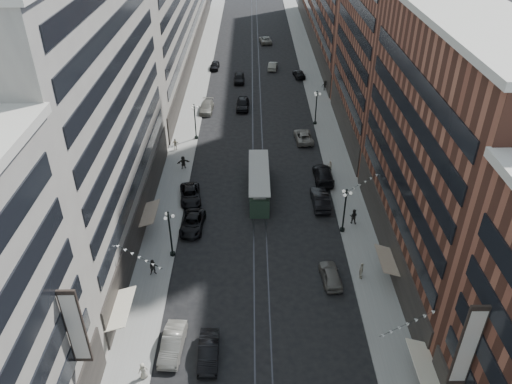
{
  "coord_description": "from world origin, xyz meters",
  "views": [
    {
      "loc": [
        -0.84,
        -12.36,
        34.03
      ],
      "look_at": [
        -0.43,
        32.55,
        5.0
      ],
      "focal_mm": 35.0,
      "sensor_mm": 36.0,
      "label": 1
    }
  ],
  "objects_px": {
    "lamppost_sw_far": "(170,232)",
    "car_1": "(173,343)",
    "car_extra_2": "(265,40)",
    "pedestrian_4": "(361,271)",
    "streetcar": "(259,183)",
    "pedestrian_5": "(183,162)",
    "car_14": "(273,66)",
    "car_extra_0": "(323,174)",
    "car_5": "(209,352)",
    "car_10": "(320,199)",
    "car_extra_1": "(239,78)",
    "car_12": "(299,74)",
    "pedestrian_6": "(175,144)",
    "pedestrian_7": "(353,216)",
    "pedestrian_9": "(325,85)",
    "lamppost_se_mid": "(316,106)",
    "car_4": "(331,275)",
    "car_8": "(207,107)",
    "car_9": "(215,66)",
    "pedestrian_2": "(154,267)",
    "car_2": "(193,223)",
    "car_7": "(190,195)",
    "pedestrian_1": "(143,371)",
    "pedestrian_8": "(330,166)",
    "lamppost_sw_mid": "(195,120)",
    "car_13": "(243,104)",
    "car_11": "(303,136)"
  },
  "relations": [
    {
      "from": "car_4",
      "to": "car_extra_1",
      "type": "distance_m",
      "value": 55.74
    },
    {
      "from": "pedestrian_2",
      "to": "pedestrian_6",
      "type": "relative_size",
      "value": 1.02
    },
    {
      "from": "car_5",
      "to": "car_10",
      "type": "relative_size",
      "value": 0.87
    },
    {
      "from": "car_14",
      "to": "car_extra_0",
      "type": "height_order",
      "value": "car_extra_0"
    },
    {
      "from": "car_5",
      "to": "car_14",
      "type": "height_order",
      "value": "same"
    },
    {
      "from": "car_2",
      "to": "pedestrian_8",
      "type": "distance_m",
      "value": 21.01
    },
    {
      "from": "lamppost_se_mid",
      "to": "car_9",
      "type": "xyz_separation_m",
      "value": [
        -17.54,
        26.54,
        -2.36
      ]
    },
    {
      "from": "car_7",
      "to": "car_extra_2",
      "type": "height_order",
      "value": "car_extra_2"
    },
    {
      "from": "pedestrian_7",
      "to": "lamppost_sw_mid",
      "type": "bearing_deg",
      "value": -30.97
    },
    {
      "from": "pedestrian_8",
      "to": "car_extra_0",
      "type": "height_order",
      "value": "pedestrian_8"
    },
    {
      "from": "streetcar",
      "to": "pedestrian_5",
      "type": "xyz_separation_m",
      "value": [
        -10.08,
        5.98,
        -0.38
      ]
    },
    {
      "from": "car_12",
      "to": "pedestrian_5",
      "type": "height_order",
      "value": "pedestrian_5"
    },
    {
      "from": "car_14",
      "to": "pedestrian_7",
      "type": "distance_m",
      "value": 53.2
    },
    {
      "from": "car_10",
      "to": "car_2",
      "type": "bearing_deg",
      "value": 15.12
    },
    {
      "from": "car_8",
      "to": "car_extra_1",
      "type": "relative_size",
      "value": 1.07
    },
    {
      "from": "car_9",
      "to": "car_10",
      "type": "xyz_separation_m",
      "value": [
        15.66,
        -49.28,
        0.15
      ]
    },
    {
      "from": "car_14",
      "to": "pedestrian_4",
      "type": "bearing_deg",
      "value": 103.47
    },
    {
      "from": "pedestrian_4",
      "to": "car_7",
      "type": "height_order",
      "value": "pedestrian_4"
    },
    {
      "from": "lamppost_se_mid",
      "to": "car_extra_2",
      "type": "xyz_separation_m",
      "value": [
        -6.79,
        44.64,
        -2.33
      ]
    },
    {
      "from": "pedestrian_8",
      "to": "pedestrian_9",
      "type": "height_order",
      "value": "pedestrian_9"
    },
    {
      "from": "car_4",
      "to": "pedestrian_9",
      "type": "relative_size",
      "value": 2.42
    },
    {
      "from": "car_10",
      "to": "car_extra_0",
      "type": "relative_size",
      "value": 0.92
    },
    {
      "from": "car_5",
      "to": "car_4",
      "type": "bearing_deg",
      "value": 38.41
    },
    {
      "from": "lamppost_sw_far",
      "to": "car_1",
      "type": "distance_m",
      "value": 12.53
    },
    {
      "from": "car_5",
      "to": "car_extra_1",
      "type": "height_order",
      "value": "car_extra_1"
    },
    {
      "from": "car_12",
      "to": "car_extra_2",
      "type": "xyz_separation_m",
      "value": [
        -5.99,
        23.1,
        0.07
      ]
    },
    {
      "from": "car_2",
      "to": "pedestrian_8",
      "type": "xyz_separation_m",
      "value": [
        17.07,
        12.25,
        0.23
      ]
    },
    {
      "from": "pedestrian_9",
      "to": "lamppost_se_mid",
      "type": "bearing_deg",
      "value": -111.68
    },
    {
      "from": "pedestrian_1",
      "to": "car_2",
      "type": "bearing_deg",
      "value": -119.47
    },
    {
      "from": "car_4",
      "to": "car_8",
      "type": "distance_m",
      "value": 43.88
    },
    {
      "from": "car_12",
      "to": "streetcar",
      "type": "bearing_deg",
      "value": 71.2
    },
    {
      "from": "streetcar",
      "to": "pedestrian_8",
      "type": "relative_size",
      "value": 6.96
    },
    {
      "from": "car_1",
      "to": "car_extra_2",
      "type": "xyz_separation_m",
      "value": [
        9.98,
        88.85,
        -0.02
      ]
    },
    {
      "from": "car_11",
      "to": "pedestrian_5",
      "type": "height_order",
      "value": "pedestrian_5"
    },
    {
      "from": "car_7",
      "to": "car_9",
      "type": "height_order",
      "value": "car_9"
    },
    {
      "from": "pedestrian_1",
      "to": "pedestrian_8",
      "type": "xyz_separation_m",
      "value": [
        19.0,
        32.04,
        0.02
      ]
    },
    {
      "from": "pedestrian_7",
      "to": "pedestrian_9",
      "type": "bearing_deg",
      "value": -76.21
    },
    {
      "from": "streetcar",
      "to": "pedestrian_2",
      "type": "bearing_deg",
      "value": -125.27
    },
    {
      "from": "car_5",
      "to": "pedestrian_2",
      "type": "height_order",
      "value": "pedestrian_2"
    },
    {
      "from": "car_7",
      "to": "car_10",
      "type": "bearing_deg",
      "value": -12.89
    },
    {
      "from": "pedestrian_4",
      "to": "lamppost_sw_far",
      "type": "bearing_deg",
      "value": 87.86
    },
    {
      "from": "car_14",
      "to": "car_extra_0",
      "type": "xyz_separation_m",
      "value": [
        4.95,
        -43.07,
        0.08
      ]
    },
    {
      "from": "pedestrian_2",
      "to": "car_13",
      "type": "relative_size",
      "value": 0.35
    },
    {
      "from": "lamppost_sw_far",
      "to": "car_4",
      "type": "relative_size",
      "value": 1.26
    },
    {
      "from": "lamppost_se_mid",
      "to": "pedestrian_9",
      "type": "height_order",
      "value": "lamppost_se_mid"
    },
    {
      "from": "car_1",
      "to": "car_10",
      "type": "bearing_deg",
      "value": 59.58
    },
    {
      "from": "car_10",
      "to": "car_extra_2",
      "type": "height_order",
      "value": "car_10"
    },
    {
      "from": "car_8",
      "to": "lamppost_sw_far",
      "type": "bearing_deg",
      "value": -88.79
    },
    {
      "from": "lamppost_se_mid",
      "to": "car_extra_1",
      "type": "distance_m",
      "value": 22.77
    },
    {
      "from": "car_1",
      "to": "pedestrian_6",
      "type": "xyz_separation_m",
      "value": [
        -4.24,
        35.62,
        0.24
      ]
    }
  ]
}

